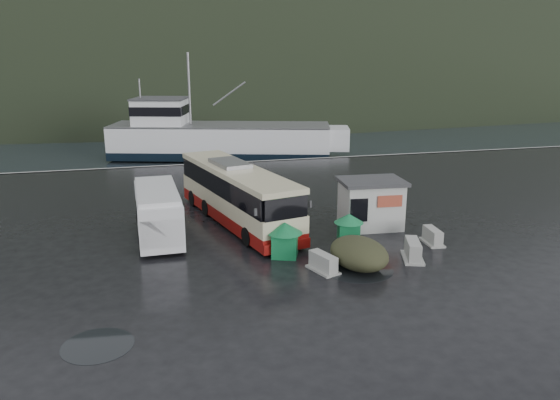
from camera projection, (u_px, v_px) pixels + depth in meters
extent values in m
plane|color=black|center=(234.00, 252.00, 24.45)|extent=(160.00, 160.00, 0.00)
cube|color=black|center=(157.00, 89.00, 127.34)|extent=(300.00, 180.00, 0.02)
cube|color=#999993|center=(192.00, 164.00, 43.16)|extent=(160.00, 0.60, 1.50)
ellipsoid|color=black|center=(169.00, 69.00, 260.63)|extent=(780.00, 540.00, 570.00)
cylinder|color=black|center=(357.00, 269.00, 22.53)|extent=(2.98, 2.98, 0.01)
cylinder|color=black|center=(98.00, 345.00, 16.66)|extent=(2.20, 2.20, 0.01)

